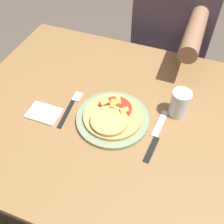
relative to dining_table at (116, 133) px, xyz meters
name	(u,v)px	position (x,y,z in m)	size (l,w,h in m)	color
ground_plane	(114,199)	(0.00, 0.00, -0.61)	(8.00, 8.00, 0.00)	brown
dining_table	(116,133)	(0.00, 0.00, 0.00)	(1.09, 0.84, 0.72)	olive
plate	(112,118)	(0.00, -0.03, 0.12)	(0.25, 0.25, 0.01)	gray
pizza	(112,116)	(0.00, -0.03, 0.14)	(0.20, 0.20, 0.04)	tan
fork	(71,106)	(-0.16, -0.03, 0.11)	(0.03, 0.18, 0.00)	black
knife	(156,136)	(0.15, -0.05, 0.11)	(0.03, 0.22, 0.00)	black
drinking_glass	(180,104)	(0.20, 0.08, 0.16)	(0.06, 0.06, 0.10)	silver
napkin	(44,113)	(-0.23, -0.09, 0.12)	(0.11, 0.08, 0.01)	silver
person_diner	(173,31)	(0.07, 0.62, 0.09)	(0.36, 0.52, 1.19)	#2D2D38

